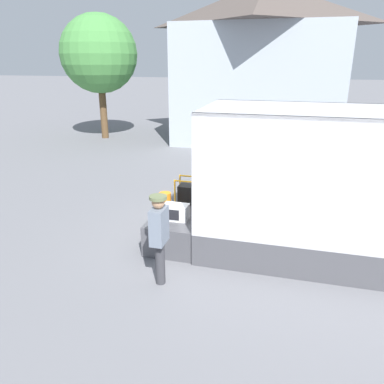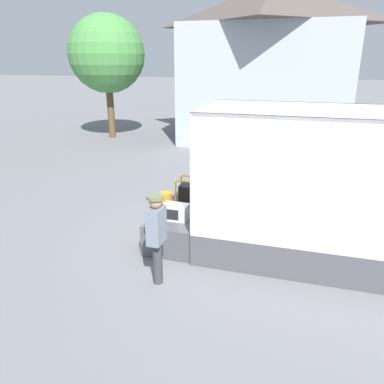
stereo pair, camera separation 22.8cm
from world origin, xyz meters
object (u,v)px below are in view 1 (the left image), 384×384
(orange_bucket, at_px, (165,201))
(street_tree, at_px, (99,54))
(worker_person, at_px, (159,231))
(microwave, at_px, (176,212))
(portable_generator, at_px, (191,194))

(orange_bucket, relative_size, street_tree, 0.07)
(worker_person, height_order, street_tree, street_tree)
(microwave, distance_m, portable_generator, 1.03)
(microwave, height_order, worker_person, worker_person)
(street_tree, bearing_deg, orange_bucket, -56.29)
(portable_generator, distance_m, worker_person, 2.48)
(portable_generator, height_order, street_tree, street_tree)
(orange_bucket, distance_m, worker_person, 2.00)
(microwave, distance_m, orange_bucket, 0.61)
(orange_bucket, relative_size, worker_person, 0.24)
(orange_bucket, distance_m, street_tree, 12.98)
(worker_person, bearing_deg, portable_generator, 91.74)
(microwave, distance_m, street_tree, 13.58)
(microwave, xyz_separation_m, orange_bucket, (-0.40, 0.46, 0.04))
(microwave, xyz_separation_m, street_tree, (-7.37, 10.90, 3.37))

